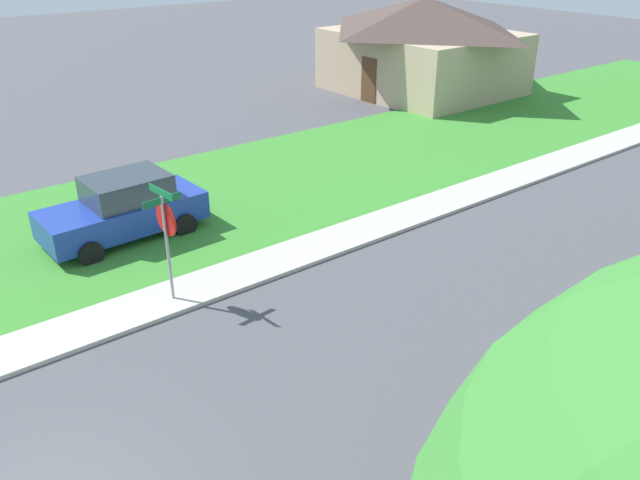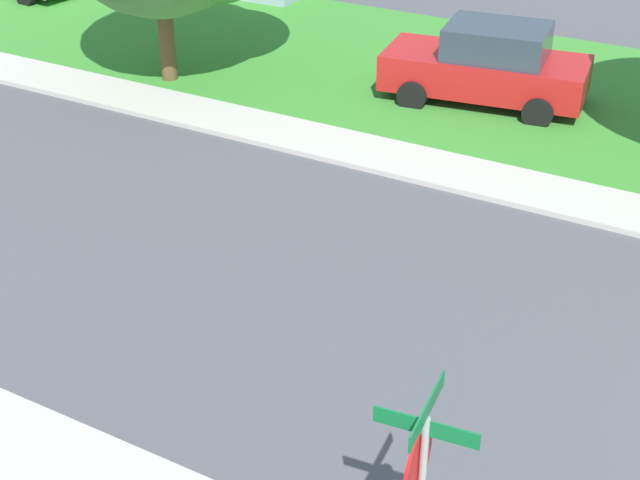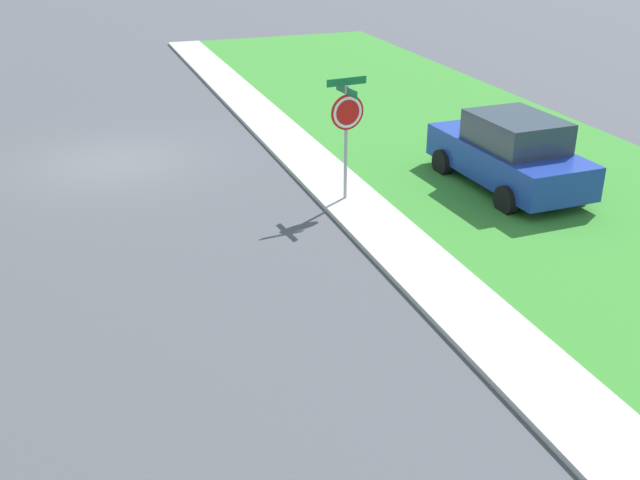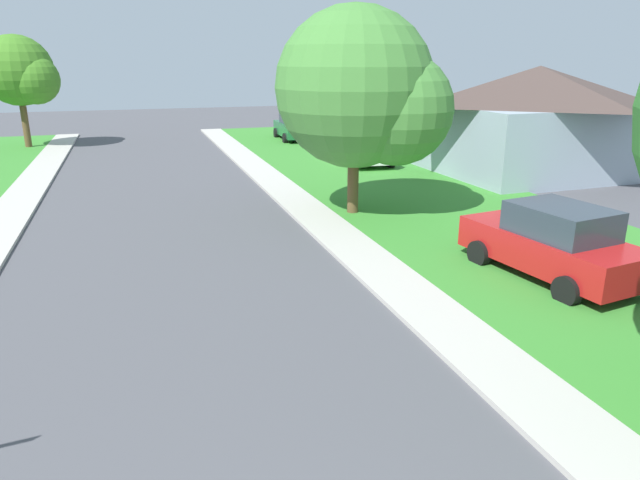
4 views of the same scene
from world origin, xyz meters
name	(u,v)px [view 2 (image 2 of 4)]	position (x,y,z in m)	size (l,w,h in m)	color
sidewalk_east	(265,128)	(4.70, 12.00, 0.05)	(1.40, 56.00, 0.10)	#B7B2A8
lawn_east	(368,61)	(9.40, 12.00, 0.04)	(8.00, 56.00, 0.08)	#38842D
car_red_far_down_street	(488,65)	(8.29, 8.60, 0.87)	(2.49, 4.51, 1.76)	red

